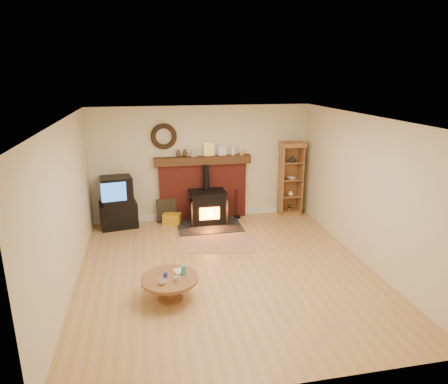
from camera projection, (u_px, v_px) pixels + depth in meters
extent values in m
plane|color=tan|center=(226.00, 270.00, 6.93)|extent=(5.50, 5.50, 0.00)
cube|color=beige|center=(202.00, 163.00, 9.14)|extent=(5.00, 0.02, 2.60)
cube|color=beige|center=(282.00, 280.00, 3.97)|extent=(5.00, 0.02, 2.60)
cube|color=beige|center=(66.00, 208.00, 6.09)|extent=(0.02, 5.50, 2.60)
cube|color=beige|center=(365.00, 190.00, 7.03)|extent=(0.02, 5.50, 2.60)
cube|color=white|center=(226.00, 119.00, 6.19)|extent=(5.00, 5.50, 0.02)
cube|color=white|center=(203.00, 214.00, 9.48)|extent=(5.00, 0.04, 0.12)
torus|color=black|center=(164.00, 136.00, 8.74)|extent=(0.57, 0.11, 0.57)
cube|color=maroon|center=(203.00, 191.00, 9.26)|extent=(2.00, 0.15, 1.30)
cube|color=#3C2013|center=(203.00, 160.00, 9.01)|extent=(2.20, 0.22, 0.18)
cube|color=#999999|center=(194.00, 154.00, 8.94)|extent=(0.13, 0.05, 0.14)
cube|color=gold|center=(209.00, 149.00, 9.00)|extent=(0.24, 0.06, 0.30)
cube|color=white|center=(222.00, 151.00, 9.07)|extent=(0.18, 0.05, 0.22)
cylinder|color=white|center=(233.00, 150.00, 9.10)|extent=(0.08, 0.08, 0.22)
cylinder|color=gold|center=(241.00, 153.00, 9.16)|extent=(0.14, 0.14, 0.07)
cube|color=black|center=(209.00, 226.00, 8.91)|extent=(1.40, 1.00, 0.03)
cube|color=black|center=(208.00, 208.00, 8.99)|extent=(0.74, 0.53, 0.68)
cube|color=black|center=(207.00, 192.00, 8.89)|extent=(0.81, 0.58, 0.04)
cylinder|color=black|center=(206.00, 178.00, 8.95)|extent=(0.14, 0.14, 0.56)
cube|color=orange|center=(210.00, 214.00, 8.75)|extent=(0.44, 0.02, 0.27)
cube|color=black|center=(194.00, 213.00, 8.74)|extent=(0.17, 0.24, 0.55)
cube|color=black|center=(224.00, 211.00, 8.86)|extent=(0.17, 0.24, 0.55)
cube|color=brown|center=(215.00, 242.00, 8.06)|extent=(1.70, 1.32, 0.01)
cube|color=black|center=(119.00, 214.00, 8.81)|extent=(0.85, 0.66, 0.57)
cube|color=black|center=(117.00, 190.00, 8.65)|extent=(0.72, 0.64, 0.57)
cube|color=blue|center=(114.00, 192.00, 8.37)|extent=(0.51, 0.10, 0.41)
cube|color=#935C30|center=(289.00, 212.00, 9.68)|extent=(0.50, 0.37, 0.10)
cube|color=#935C30|center=(288.00, 178.00, 9.62)|extent=(0.50, 0.02, 1.60)
cube|color=#935C30|center=(281.00, 180.00, 9.41)|extent=(0.02, 0.37, 1.60)
cube|color=#935C30|center=(300.00, 179.00, 9.50)|extent=(0.02, 0.37, 1.60)
cube|color=#935C30|center=(292.00, 144.00, 9.21)|extent=(0.56, 0.41, 0.10)
cube|color=#935C30|center=(290.00, 196.00, 9.57)|extent=(0.46, 0.33, 0.02)
cube|color=#935C30|center=(291.00, 179.00, 9.45)|extent=(0.46, 0.33, 0.02)
cube|color=#935C30|center=(292.00, 162.00, 9.33)|extent=(0.46, 0.33, 0.02)
imported|color=white|center=(292.00, 159.00, 9.26)|extent=(0.15, 0.15, 0.16)
imported|color=white|center=(291.00, 178.00, 9.39)|extent=(0.20, 0.20, 0.05)
sphere|color=white|center=(291.00, 194.00, 9.50)|extent=(0.12, 0.12, 0.12)
imported|color=#3CA67C|center=(290.00, 207.00, 9.60)|extent=(0.17, 0.15, 0.19)
cube|color=#E9EA08|center=(172.00, 219.00, 9.01)|extent=(0.45, 0.35, 0.24)
cube|color=black|center=(166.00, 211.00, 9.09)|extent=(0.45, 0.12, 0.54)
cylinder|color=black|center=(237.00, 217.00, 9.42)|extent=(0.16, 0.16, 0.04)
cylinder|color=black|center=(235.00, 204.00, 9.32)|extent=(0.02, 0.02, 0.70)
cylinder|color=black|center=(237.00, 204.00, 9.33)|extent=(0.02, 0.02, 0.70)
cylinder|color=brown|center=(170.00, 298.00, 6.03)|extent=(0.38, 0.38, 0.03)
cylinder|color=brown|center=(170.00, 289.00, 5.99)|extent=(0.14, 0.14, 0.29)
cylinder|color=brown|center=(169.00, 279.00, 5.94)|extent=(0.86, 0.86, 0.05)
imported|color=white|center=(162.00, 282.00, 5.73)|extent=(0.11, 0.11, 0.08)
imported|color=white|center=(177.00, 279.00, 5.80)|extent=(0.09, 0.09, 0.08)
imported|color=#4C331E|center=(175.00, 272.00, 6.06)|extent=(0.14, 0.19, 0.02)
cylinder|color=navy|center=(165.00, 275.00, 5.93)|extent=(0.06, 0.06, 0.07)
cube|color=#3CA67C|center=(183.00, 270.00, 5.98)|extent=(0.07, 0.07, 0.16)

